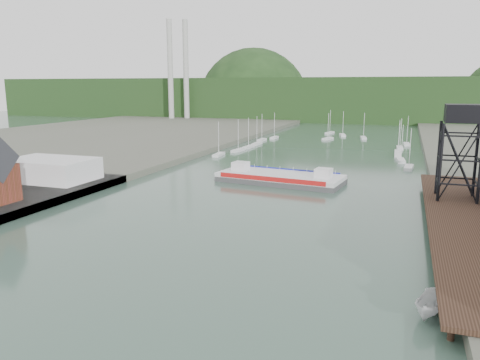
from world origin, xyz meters
The scene contains 9 objects.
ground centered at (0.00, 0.00, 0.00)m, with size 600.00×600.00×0.00m, color #334F3F.
east_pier centered at (37.00, 45.00, 1.90)m, with size 14.00×70.00×2.45m.
white_shed centered at (-44.00, 50.00, 3.85)m, with size 18.00×12.00×4.50m, color silver.
lift_tower centered at (35.00, 58.00, 15.65)m, with size 6.50×6.50×16.00m.
marina_sailboats centered at (0.08, 138.46, 0.35)m, with size 57.71×92.65×0.90m.
smokestacks centered at (-106.00, 232.50, 30.00)m, with size 11.20×8.20×60.00m.
distant_hills centered at (-3.98, 301.35, 10.38)m, with size 500.00×120.00×80.00m.
chain_ferry centered at (0.56, 71.08, 1.13)m, with size 28.54×14.29×3.94m.
motorboat centered at (29.46, 15.77, 1.07)m, with size 2.09×5.55×2.15m, color silver.
Camera 1 is at (26.28, -28.03, 21.14)m, focal length 35.00 mm.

